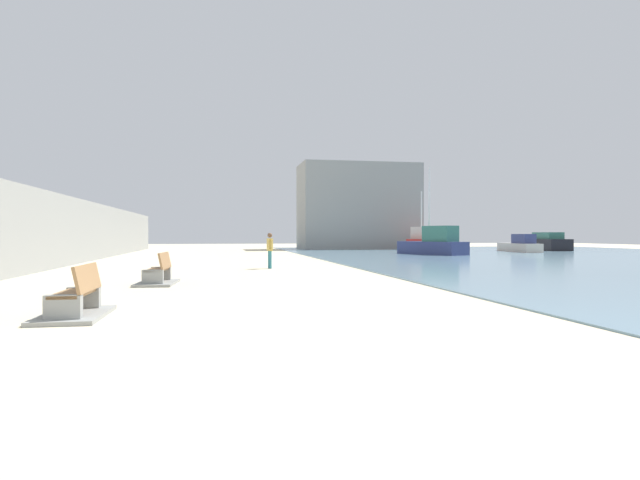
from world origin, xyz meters
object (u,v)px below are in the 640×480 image
(boat_far_right, at_px, (434,244))
(boat_outer, at_px, (543,243))
(bench_near, at_px, (76,305))
(boat_far_left, at_px, (421,242))
(person_walking, at_px, (270,248))
(boat_nearest, at_px, (520,245))
(bench_far, at_px, (158,277))

(boat_far_right, bearing_deg, boat_outer, 30.95)
(bench_near, relative_size, boat_far_left, 0.36)
(boat_outer, distance_m, boat_far_left, 11.75)
(person_walking, bearing_deg, boat_nearest, 37.81)
(bench_far, height_order, boat_far_right, boat_far_right)
(boat_outer, distance_m, boat_nearest, 6.41)
(boat_outer, xyz_separation_m, boat_far_right, (-14.55, -8.72, 0.13))
(bench_near, distance_m, bench_far, 6.56)
(bench_near, distance_m, boat_far_right, 32.31)
(person_walking, xyz_separation_m, boat_far_right, (13.34, 13.30, -0.10))
(boat_outer, bearing_deg, person_walking, -141.70)
(person_walking, relative_size, boat_far_left, 0.27)
(bench_near, height_order, person_walking, person_walking)
(bench_far, relative_size, person_walking, 1.37)
(bench_far, relative_size, boat_nearest, 0.35)
(person_walking, bearing_deg, boat_outer, 38.30)
(person_walking, height_order, boat_outer, boat_outer)
(person_walking, bearing_deg, bench_near, -109.98)
(boat_far_left, bearing_deg, bench_far, -123.93)
(person_walking, xyz_separation_m, boat_outer, (27.88, 22.02, -0.23))
(bench_far, xyz_separation_m, boat_outer, (31.96, 28.90, 0.46))
(boat_nearest, distance_m, boat_far_left, 8.70)
(bench_far, distance_m, boat_outer, 43.10)
(boat_far_right, bearing_deg, boat_nearest, 25.24)
(boat_far_left, distance_m, boat_far_right, 10.37)
(bench_far, height_order, boat_nearest, boat_nearest)
(boat_outer, bearing_deg, bench_near, -132.76)
(bench_near, xyz_separation_m, boat_far_right, (18.20, 26.69, 0.58))
(person_walking, bearing_deg, bench_far, -120.68)
(boat_outer, bearing_deg, bench_far, -137.88)
(boat_far_left, bearing_deg, bench_near, -119.89)
(bench_near, distance_m, boat_outer, 48.24)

